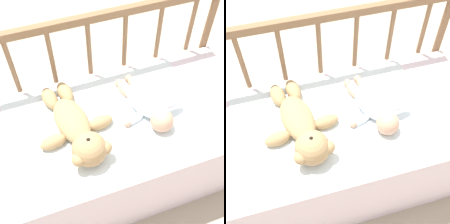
{
  "view_description": "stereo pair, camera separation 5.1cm",
  "coord_description": "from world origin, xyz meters",
  "views": [
    {
      "loc": [
        -0.27,
        -0.73,
        1.56
      ],
      "look_at": [
        0.0,
        0.01,
        0.53
      ],
      "focal_mm": 50.0,
      "sensor_mm": 36.0,
      "label": 1
    },
    {
      "loc": [
        -0.22,
        -0.75,
        1.56
      ],
      "look_at": [
        0.0,
        0.01,
        0.53
      ],
      "focal_mm": 50.0,
      "sensor_mm": 36.0,
      "label": 2
    }
  ],
  "objects": [
    {
      "name": "blanket",
      "position": [
        -0.03,
        0.02,
        0.47
      ],
      "size": [
        0.84,
        0.51,
        0.01
      ],
      "color": "white",
      "rests_on": "crib_mattress"
    },
    {
      "name": "ground_plane",
      "position": [
        0.0,
        0.0,
        0.0
      ],
      "size": [
        12.0,
        12.0,
        0.0
      ],
      "primitive_type": "plane",
      "color": "tan"
    },
    {
      "name": "baby",
      "position": [
        0.16,
        0.02,
        0.5
      ],
      "size": [
        0.28,
        0.36,
        0.1
      ],
      "color": "white",
      "rests_on": "crib_mattress"
    },
    {
      "name": "crib_mattress",
      "position": [
        0.0,
        0.0,
        0.23
      ],
      "size": [
        1.28,
        0.59,
        0.47
      ],
      "color": "silver",
      "rests_on": "ground_plane"
    },
    {
      "name": "teddy_bear",
      "position": [
        -0.16,
        -0.02,
        0.52
      ],
      "size": [
        0.33,
        0.47,
        0.14
      ],
      "color": "tan",
      "rests_on": "crib_mattress"
    },
    {
      "name": "crib_rail",
      "position": [
        0.0,
        0.32,
        0.57
      ],
      "size": [
        1.28,
        0.04,
        0.8
      ],
      "color": "brown",
      "rests_on": "ground_plane"
    }
  ]
}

